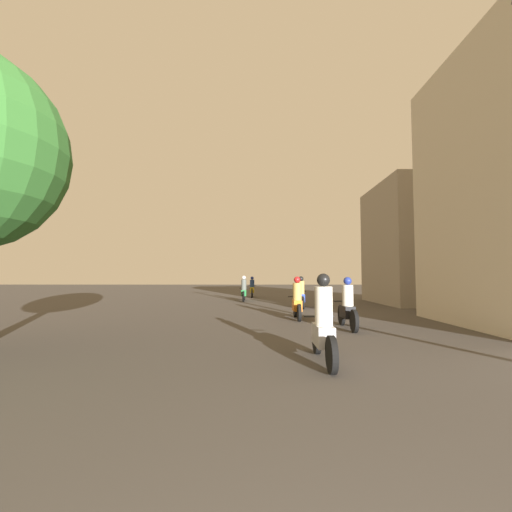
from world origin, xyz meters
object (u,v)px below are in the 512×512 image
at_px(motorcycle_green, 244,291).
at_px(building_right_far, 415,244).
at_px(motorcycle_blue, 301,295).
at_px(motorcycle_black, 347,308).
at_px(motorcycle_orange, 297,302).
at_px(motorcycle_silver, 323,327).
at_px(motorcycle_yellow, 252,289).

relative_size(motorcycle_green, building_right_far, 0.29).
bearing_deg(motorcycle_blue, motorcycle_black, -76.97).
xyz_separation_m(motorcycle_blue, motorcycle_green, (-3.02, 4.48, 0.00)).
height_order(motorcycle_orange, building_right_far, building_right_far).
bearing_deg(motorcycle_blue, motorcycle_silver, -86.74).
bearing_deg(motorcycle_green, motorcycle_black, -77.56).
relative_size(motorcycle_silver, motorcycle_orange, 1.09).
distance_m(motorcycle_black, building_right_far, 11.63).
xyz_separation_m(motorcycle_green, building_right_far, (9.94, -1.79, 2.79)).
relative_size(motorcycle_silver, motorcycle_black, 0.98).
bearing_deg(motorcycle_silver, motorcycle_blue, 75.39).
distance_m(motorcycle_silver, motorcycle_green, 15.29).
bearing_deg(motorcycle_green, building_right_far, -15.68).
height_order(motorcycle_silver, building_right_far, building_right_far).
bearing_deg(building_right_far, motorcycle_orange, -137.06).
bearing_deg(motorcycle_orange, motorcycle_blue, 74.52).
bearing_deg(motorcycle_black, motorcycle_yellow, 103.12).
xyz_separation_m(motorcycle_blue, motorcycle_yellow, (-2.58, 8.25, -0.01)).
distance_m(motorcycle_blue, building_right_far, 7.93).
distance_m(motorcycle_silver, motorcycle_blue, 10.70).
relative_size(motorcycle_black, building_right_far, 0.31).
distance_m(motorcycle_black, motorcycle_green, 11.70).
xyz_separation_m(motorcycle_orange, motorcycle_green, (-2.34, 8.87, 0.00)).
relative_size(motorcycle_black, motorcycle_yellow, 0.99).
height_order(motorcycle_silver, motorcycle_orange, motorcycle_silver).
relative_size(motorcycle_silver, motorcycle_green, 1.05).
bearing_deg(motorcycle_orange, motorcycle_green, 98.19).
height_order(motorcycle_silver, motorcycle_blue, motorcycle_silver).
height_order(motorcycle_orange, motorcycle_green, motorcycle_green).
distance_m(motorcycle_silver, motorcycle_yellow, 18.99).
bearing_deg(motorcycle_orange, motorcycle_silver, -98.60).
bearing_deg(motorcycle_yellow, motorcycle_green, -86.91).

